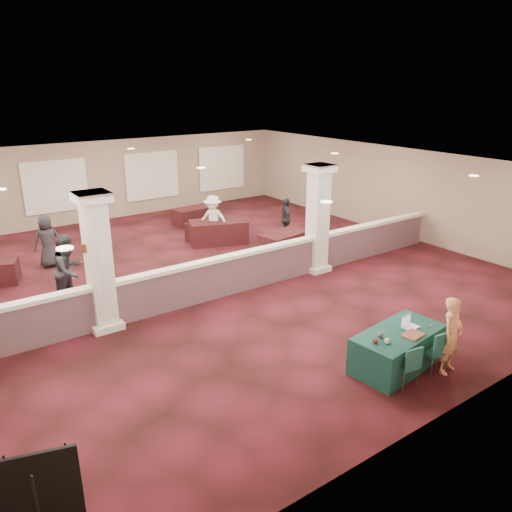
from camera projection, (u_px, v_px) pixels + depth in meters
ground at (205, 276)px, 14.68m from camera, size 16.00×16.00×0.00m
wall_back at (106, 180)px, 20.31m from camera, size 16.00×0.04×3.20m
wall_front at (450, 334)px, 7.98m from camera, size 16.00×0.04×3.20m
wall_right at (391, 190)px, 18.50m from camera, size 0.04×16.00×3.20m
ceiling at (201, 167)px, 13.62m from camera, size 16.00×16.00×0.02m
partition_wall at (232, 273)px, 13.33m from camera, size 15.60×0.28×1.10m
column_left at (99, 261)px, 11.07m from camera, size 0.72×0.72×3.20m
column_right at (318, 218)px, 14.61m from camera, size 0.72×0.72×3.20m
sconce_left at (84, 248)px, 10.80m from camera, size 0.12×0.12×0.18m
sconce_right at (109, 244)px, 11.11m from camera, size 0.12×0.12×0.18m
near_table at (398, 349)px, 9.92m from camera, size 2.10×1.23×0.76m
conf_chair_main at (437, 348)px, 9.65m from camera, size 0.51×0.51×0.91m
conf_chair_side at (409, 363)px, 9.22m from camera, size 0.48×0.49×0.84m
easel_board at (39, 495)px, 5.64m from camera, size 0.90×0.54×1.57m
woman at (451, 335)px, 9.62m from camera, size 0.62×0.46×1.57m
far_table_front_center at (218, 232)px, 17.58m from camera, size 2.19×1.60×0.80m
far_table_front_right at (285, 243)px, 16.55m from camera, size 1.88×1.17×0.71m
far_table_back_center at (209, 229)px, 18.12m from camera, size 1.87×1.36×0.68m
far_table_back_right at (194, 216)px, 19.99m from camera, size 1.69×0.96×0.66m
attendee_a at (69, 270)px, 12.48m from camera, size 1.02×0.95×1.88m
attendee_b at (213, 219)px, 17.44m from camera, size 1.07×1.16×1.70m
attendee_c at (286, 219)px, 17.89m from camera, size 0.73×0.98×1.50m
attendee_d at (47, 241)px, 15.21m from camera, size 0.81×0.44×1.63m
laptop_base at (410, 327)px, 9.96m from camera, size 0.37×0.28×0.02m
laptop_screen at (406, 320)px, 10.00m from camera, size 0.34×0.06×0.23m
screen_glow at (406, 320)px, 10.00m from camera, size 0.31×0.04×0.20m
knitting at (413, 335)px, 9.64m from camera, size 0.45×0.36×0.03m
yarn_cream at (387, 341)px, 9.34m from camera, size 0.12×0.12×0.12m
yarn_red at (375, 341)px, 9.35m from camera, size 0.10×0.10×0.10m
yarn_grey at (380, 335)px, 9.57m from camera, size 0.11×0.11×0.11m
scissors at (431, 326)px, 10.02m from camera, size 0.13×0.05×0.01m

